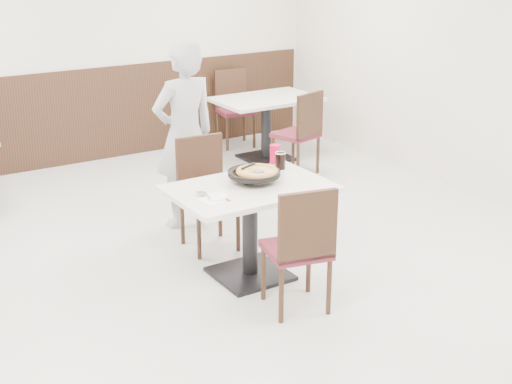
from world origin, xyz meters
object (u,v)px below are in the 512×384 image
cola_glass (280,161)px  bg_chair_right_far (236,109)px  pizza (257,174)px  diner_person (185,135)px  main_table (250,232)px  pizza_pan (254,177)px  side_plate (217,197)px  red_cup (275,154)px  chair_near (296,246)px  bg_table_right (266,129)px  chair_far (209,195)px  bg_chair_right_near (296,133)px

cola_glass → bg_chair_right_far: bg_chair_right_far is taller
pizza → diner_person: (-0.03, 1.17, 0.05)m
pizza → bg_chair_right_far: bg_chair_right_far is taller
main_table → pizza_pan: (0.08, 0.07, 0.42)m
side_plate → red_cup: (0.82, 0.47, 0.07)m
bg_chair_right_far → pizza_pan: bearing=72.4°
side_plate → cola_glass: cola_glass is taller
chair_near → diner_person: size_ratio=0.56×
bg_table_right → chair_far: bearing=-133.4°
pizza_pan → diner_person: size_ratio=0.19×
diner_person → red_cup: bearing=111.0°
bg_table_right → side_plate: bearing=-129.0°
diner_person → bg_chair_right_near: bearing=-162.2°
chair_near → side_plate: bearing=137.0°
pizza_pan → cola_glass: 0.39m
chair_near → side_plate: (-0.35, 0.51, 0.28)m
red_cup → side_plate: bearing=-150.2°
chair_near → chair_far: size_ratio=1.00×
pizza_pan → bg_chair_right_near: bearing=47.4°
main_table → pizza_pan: bearing=40.6°
bg_chair_right_far → cola_glass: bearing=76.4°
cola_glass → red_cup: bearing=72.3°
side_plate → bg_table_right: bearing=51.0°
bg_chair_right_far → diner_person: bearing=60.4°
pizza → diner_person: diner_person is taller
pizza_pan → bg_chair_right_far: bg_chair_right_far is taller
chair_near → bg_chair_right_far: size_ratio=1.00×
red_cup → diner_person: diner_person is taller
main_table → cola_glass: (0.44, 0.24, 0.44)m
chair_far → diner_person: size_ratio=0.56×
diner_person → cola_glass: bearing=105.4°
pizza → bg_chair_right_far: 3.64m
chair_near → chair_far: bearing=103.4°
pizza → bg_chair_right_far: bearing=62.0°
chair_far → bg_chair_right_far: same height
chair_near → bg_chair_right_near: bearing=67.6°
bg_chair_right_near → main_table: bearing=-148.7°
bg_chair_right_far → bg_chair_right_near: bearing=100.2°
chair_near → side_plate: size_ratio=5.72×
chair_near → bg_chair_right_far: bearing=77.8°
side_plate → cola_glass: 0.84m
chair_near → bg_chair_right_near: (1.79, 2.54, 0.00)m
chair_far → bg_table_right: (1.83, 1.93, -0.10)m
chair_near → cola_glass: bearing=75.9°
pizza_pan → bg_chair_right_near: 2.56m
pizza → bg_chair_right_near: bg_chair_right_near is taller
side_plate → red_cup: 0.95m
side_plate → bg_table_right: 3.46m
diner_person → bg_table_right: (1.75, 1.35, -0.48)m
chair_far → bg_chair_right_far: 3.19m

